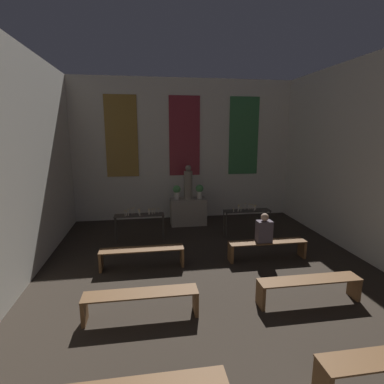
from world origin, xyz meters
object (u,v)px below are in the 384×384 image
flower_vase_right (200,190)px  pew_third_left (141,299)px  pew_third_right (309,285)px  statue (188,183)px  altar (188,212)px  candle_rack_left (139,218)px  person_seated (264,230)px  flower_vase_left (177,191)px  candle_rack_right (247,214)px  pew_back_right (267,246)px  pew_back_left (142,254)px

flower_vase_right → pew_third_left: (-1.87, -4.94, -0.82)m
pew_third_right → statue: bearing=106.9°
altar → candle_rack_left: candle_rack_left is taller
flower_vase_right → person_seated: (1.02, -3.04, -0.40)m
altar → flower_vase_left: flower_vase_left is taller
flower_vase_right → pew_third_right: 5.13m
altar → statue: (0.00, -0.00, 0.95)m
flower_vase_left → person_seated: size_ratio=0.66×
flower_vase_left → flower_vase_right: bearing=0.0°
statue → candle_rack_right: (1.57, -1.29, -0.73)m
flower_vase_right → person_seated: size_ratio=0.66×
flower_vase_right → candle_rack_left: bearing=-146.5°
candle_rack_left → pew_back_right: bearing=-29.7°
statue → person_seated: statue is taller
altar → statue: size_ratio=1.05×
pew_third_right → person_seated: bearing=93.1°
candle_rack_left → flower_vase_left: bearing=47.3°
statue → pew_third_right: bearing=-73.1°
statue → candle_rack_right: statue is taller
candle_rack_left → pew_back_left: candle_rack_left is taller
flower_vase_right → pew_back_right: (1.12, -3.04, -0.82)m
pew_third_right → pew_back_right: (0.00, 1.90, 0.00)m
candle_rack_left → person_seated: (2.97, -1.75, 0.10)m
pew_back_left → pew_back_right: (2.99, 0.00, 0.00)m
pew_back_right → person_seated: (-0.10, -0.00, 0.43)m
candle_rack_right → person_seated: (-0.18, -1.75, 0.10)m
statue → pew_back_right: size_ratio=0.59×
pew_third_right → pew_back_right: bearing=90.0°
pew_third_left → pew_back_left: (0.00, 1.90, 0.00)m
pew_third_left → pew_third_right: size_ratio=1.00×
candle_rack_right → pew_back_left: (-3.07, -1.75, -0.33)m
flower_vase_right → candle_rack_right: 1.83m
altar → pew_back_right: altar is taller
candle_rack_left → pew_third_left: size_ratio=0.73×
flower_vase_right → pew_third_right: size_ratio=0.24×
flower_vase_left → flower_vase_right: size_ratio=1.00×
candle_rack_right → pew_third_right: candle_rack_right is taller
pew_third_left → person_seated: person_seated is taller
person_seated → altar: bearing=114.6°
flower_vase_right → candle_rack_right: (1.19, -1.29, -0.50)m
altar → flower_vase_left: size_ratio=2.52×
pew_third_right → flower_vase_right: bearing=102.8°
pew_back_left → candle_rack_left: bearing=92.5°
flower_vase_right → person_seated: flower_vase_right is taller
altar → pew_back_right: bearing=-63.8°
pew_back_right → candle_rack_left: bearing=150.3°
candle_rack_right → pew_third_left: (-3.07, -3.65, -0.33)m
pew_back_left → person_seated: 2.92m
candle_rack_right → person_seated: bearing=-95.8°
pew_back_right → statue: bearing=116.2°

